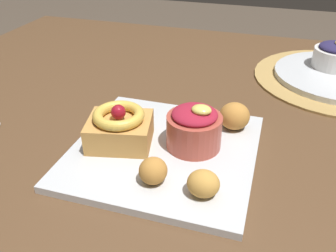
{
  "coord_description": "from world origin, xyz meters",
  "views": [
    {
      "loc": [
        0.09,
        -0.63,
        1.07
      ],
      "look_at": [
        -0.05,
        -0.17,
        0.77
      ],
      "focal_mm": 38.76,
      "sensor_mm": 36.0,
      "label": 1
    }
  ],
  "objects": [
    {
      "name": "front_plate",
      "position": [
        -0.05,
        -0.19,
        0.74
      ],
      "size": [
        0.28,
        0.28,
        0.01
      ],
      "primitive_type": "cube",
      "color": "silver",
      "rests_on": "dining_table"
    },
    {
      "name": "dining_table",
      "position": [
        0.0,
        0.0,
        0.64
      ],
      "size": [
        1.42,
        0.96,
        0.73
      ],
      "color": "brown",
      "rests_on": "ground_plane"
    },
    {
      "name": "fritter_middle",
      "position": [
        -0.04,
        -0.27,
        0.76
      ],
      "size": [
        0.04,
        0.04,
        0.04
      ],
      "primitive_type": "ellipsoid",
      "color": "#BC7F38",
      "rests_on": "front_plate"
    },
    {
      "name": "berry_ramekin",
      "position": [
        -0.01,
        -0.17,
        0.78
      ],
      "size": [
        0.09,
        0.09,
        0.08
      ],
      "color": "#B24C3D",
      "rests_on": "front_plate"
    },
    {
      "name": "cake_slice",
      "position": [
        -0.12,
        -0.2,
        0.77
      ],
      "size": [
        0.11,
        0.1,
        0.07
      ],
      "rotation": [
        0.0,
        0.0,
        0.22
      ],
      "color": "#C68E47",
      "rests_on": "front_plate"
    },
    {
      "name": "back_ramekin",
      "position": [
        0.22,
        0.23,
        0.78
      ],
      "size": [
        0.1,
        0.1,
        0.07
      ],
      "color": "white",
      "rests_on": "back_plate"
    },
    {
      "name": "fritter_front",
      "position": [
        0.03,
        -0.28,
        0.76
      ],
      "size": [
        0.04,
        0.04,
        0.04
      ],
      "primitive_type": "ellipsoid",
      "color": "gold",
      "rests_on": "front_plate"
    },
    {
      "name": "fritter_back",
      "position": [
        0.04,
        -0.1,
        0.77
      ],
      "size": [
        0.05,
        0.05,
        0.05
      ],
      "primitive_type": "ellipsoid",
      "color": "#BC7F38",
      "rests_on": "front_plate"
    }
  ]
}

